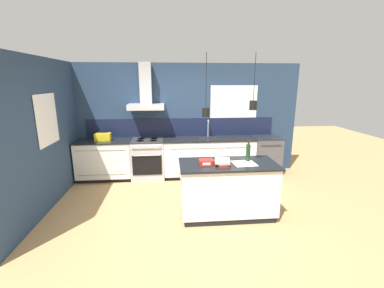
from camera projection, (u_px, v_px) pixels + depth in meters
The scene contains 13 objects.
ground_plane at pixel (188, 211), 4.46m from camera, with size 16.00×16.00×0.00m, color tan.
wall_back at pixel (180, 118), 6.06m from camera, with size 5.60×2.34×2.60m.
wall_left at pixel (50, 132), 4.61m from camera, with size 0.08×3.80×2.60m.
counter_run_left at pixel (105, 160), 5.83m from camera, with size 1.22×0.64×0.91m.
counter_run_sink at pixel (209, 157), 6.04m from camera, with size 2.10×0.64×1.32m.
oven_range at pixel (148, 159), 5.91m from camera, with size 0.74×0.66×0.91m.
dishwasher at pixel (265, 156), 6.16m from camera, with size 0.64×0.65×0.91m.
kitchen_island at pixel (227, 189), 4.24m from camera, with size 1.58×0.76×0.91m.
bottle_on_island at pixel (248, 153), 4.19m from camera, with size 0.07×0.07×0.35m.
book_stack at pixel (222, 162), 4.04m from camera, with size 0.28×0.34×0.08m.
red_supply_box at pixel (206, 162), 4.04m from camera, with size 0.21×0.17×0.08m.
paper_pile at pixel (244, 163), 4.11m from camera, with size 0.38×0.35×0.01m.
yellow_toolbox at pixel (103, 137), 5.70m from camera, with size 0.34×0.18×0.19m.
Camera 1 is at (-0.29, -4.04, 2.20)m, focal length 24.00 mm.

